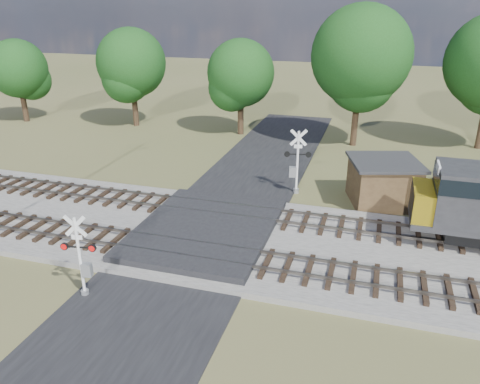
% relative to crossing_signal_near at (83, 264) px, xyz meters
% --- Properties ---
extents(ground, '(160.00, 160.00, 0.00)m').
position_rel_crossing_signal_near_xyz_m(ground, '(2.96, 6.22, -1.60)').
color(ground, '#4D522B').
rests_on(ground, ground).
extents(ballast_bed, '(140.00, 10.00, 0.30)m').
position_rel_crossing_signal_near_xyz_m(ballast_bed, '(12.96, 6.72, -1.45)').
color(ballast_bed, gray).
rests_on(ballast_bed, ground).
extents(road, '(7.00, 60.00, 0.08)m').
position_rel_crossing_signal_near_xyz_m(road, '(2.96, 6.22, -1.56)').
color(road, black).
rests_on(road, ground).
extents(crossing_panel, '(7.00, 9.00, 0.62)m').
position_rel_crossing_signal_near_xyz_m(crossing_panel, '(2.96, 6.72, -1.28)').
color(crossing_panel, '#262628').
rests_on(crossing_panel, ground).
extents(track_near, '(140.00, 2.60, 0.33)m').
position_rel_crossing_signal_near_xyz_m(track_near, '(6.08, 4.22, -1.18)').
color(track_near, black).
rests_on(track_near, ballast_bed).
extents(track_far, '(140.00, 2.60, 0.33)m').
position_rel_crossing_signal_near_xyz_m(track_far, '(6.08, 9.22, -1.18)').
color(track_far, black).
rests_on(track_far, ballast_bed).
extents(crossing_signal_near, '(1.54, 0.39, 3.84)m').
position_rel_crossing_signal_near_xyz_m(crossing_signal_near, '(0.00, 0.00, 0.00)').
color(crossing_signal_near, silver).
rests_on(crossing_signal_near, ground).
extents(crossing_signal_far, '(1.74, 0.48, 4.35)m').
position_rel_crossing_signal_near_xyz_m(crossing_signal_far, '(6.46, 14.15, 0.21)').
color(crossing_signal_far, silver).
rests_on(crossing_signal_far, ground).
extents(equipment_shed, '(5.07, 5.07, 2.79)m').
position_rel_crossing_signal_near_xyz_m(equipment_shed, '(11.97, 14.16, -0.18)').
color(equipment_shed, '#402D1B').
rests_on(equipment_shed, ground).
extents(treeline, '(78.96, 10.22, 11.82)m').
position_rel_crossing_signal_near_xyz_m(treeline, '(13.01, 27.69, 5.11)').
color(treeline, black).
rests_on(treeline, ground).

